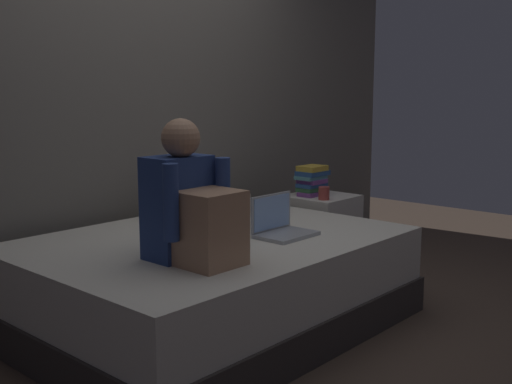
# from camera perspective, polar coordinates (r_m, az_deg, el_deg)

# --- Properties ---
(ground_plane) EXTENTS (8.00, 8.00, 0.00)m
(ground_plane) POSITION_cam_1_polar(r_m,az_deg,el_deg) (3.48, 1.98, -12.33)
(ground_plane) COLOR #47382D
(wall_back) EXTENTS (5.60, 0.10, 2.70)m
(wall_back) POSITION_cam_1_polar(r_m,az_deg,el_deg) (4.11, -11.07, 10.08)
(wall_back) COLOR slate
(wall_back) RESTS_ON ground_plane
(bed) EXTENTS (2.00, 1.50, 0.50)m
(bed) POSITION_cam_1_polar(r_m,az_deg,el_deg) (3.45, -4.02, -8.18)
(bed) COLOR #332D2B
(bed) RESTS_ON ground_plane
(nightstand) EXTENTS (0.44, 0.46, 0.54)m
(nightstand) POSITION_cam_1_polar(r_m,az_deg,el_deg) (4.54, 5.87, -3.65)
(nightstand) COLOR beige
(nightstand) RESTS_ON ground_plane
(person_sitting) EXTENTS (0.39, 0.44, 0.66)m
(person_sitting) POSITION_cam_1_polar(r_m,az_deg,el_deg) (2.88, -5.97, -1.40)
(person_sitting) COLOR navy
(person_sitting) RESTS_ON bed
(laptop) EXTENTS (0.32, 0.23, 0.22)m
(laptop) POSITION_cam_1_polar(r_m,az_deg,el_deg) (3.40, 2.25, -3.08)
(laptop) COLOR #9EA0A5
(laptop) RESTS_ON bed
(pillow) EXTENTS (0.56, 0.36, 0.13)m
(pillow) POSITION_cam_1_polar(r_m,az_deg,el_deg) (3.91, -5.21, -1.31)
(pillow) COLOR beige
(pillow) RESTS_ON bed
(book_stack) EXTENTS (0.23, 0.16, 0.21)m
(book_stack) POSITION_cam_1_polar(r_m,az_deg,el_deg) (4.46, 5.13, 1.10)
(book_stack) COLOR #703D84
(book_stack) RESTS_ON nightstand
(mug) EXTENTS (0.08, 0.08, 0.09)m
(mug) POSITION_cam_1_polar(r_m,az_deg,el_deg) (4.31, 6.21, -0.11)
(mug) COLOR #933833
(mug) RESTS_ON nightstand
(clothes_pile) EXTENTS (0.27, 0.15, 0.09)m
(clothes_pile) POSITION_cam_1_polar(r_m,az_deg,el_deg) (4.00, -4.71, -1.33)
(clothes_pile) COLOR #3D4C8E
(clothes_pile) RESTS_ON bed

